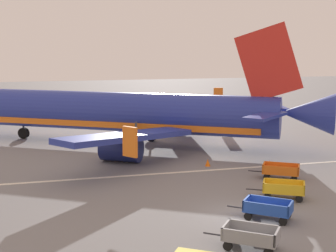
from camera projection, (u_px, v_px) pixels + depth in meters
ground_plane at (237, 214)px, 27.17m from camera, size 220.00×220.00×0.00m
apron_stripe at (187, 172)px, 36.33m from camera, size 120.00×0.36×0.01m
airplane at (129, 113)px, 45.82m from camera, size 33.90×28.32×11.34m
baggage_cart_nearest at (251, 237)px, 22.43m from camera, size 3.27×2.74×1.07m
baggage_cart_second_in_row at (268, 209)px, 26.28m from camera, size 3.21×2.83×1.07m
baggage_cart_third_in_row at (283, 189)px, 29.88m from camera, size 3.46×2.45×1.07m
baggage_cart_fourth_in_row at (281, 171)px, 34.24m from camera, size 3.40×2.52×1.07m
traffic_cone_near_plane at (269, 164)px, 37.25m from camera, size 0.50×0.50×0.66m
traffic_cone_mid_apron at (208, 163)px, 38.04m from camera, size 0.43×0.43×0.57m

